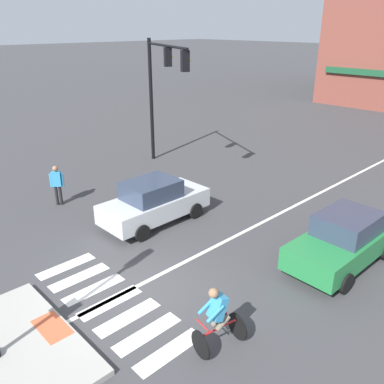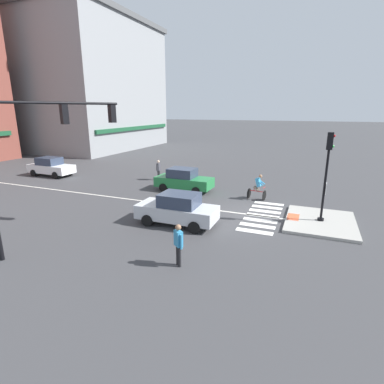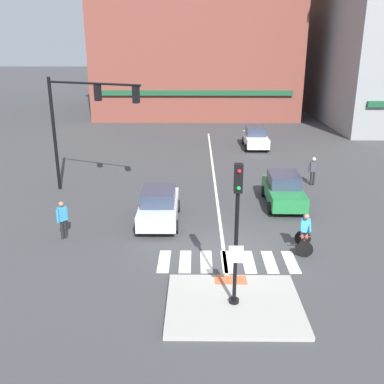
# 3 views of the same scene
# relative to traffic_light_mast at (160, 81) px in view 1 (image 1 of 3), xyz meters

# --- Properties ---
(ground_plane) EXTENTS (300.00, 300.00, 0.00)m
(ground_plane) POSITION_rel_traffic_light_mast_xyz_m (7.33, -7.13, -4.37)
(ground_plane) COLOR #3D3D3F
(tactile_pad_front) EXTENTS (1.10, 0.60, 0.01)m
(tactile_pad_front) POSITION_rel_traffic_light_mast_xyz_m (7.33, -9.57, -4.22)
(tactile_pad_front) COLOR #DB5B38
(tactile_pad_front) RESTS_ON traffic_island
(crosswalk_stripe_a) EXTENTS (0.44, 1.80, 0.01)m
(crosswalk_stripe_a) POSITION_rel_traffic_light_mast_xyz_m (4.92, -7.95, -4.37)
(crosswalk_stripe_a) COLOR silver
(crosswalk_stripe_a) RESTS_ON ground
(crosswalk_stripe_b) EXTENTS (0.44, 1.80, 0.01)m
(crosswalk_stripe_b) POSITION_rel_traffic_light_mast_xyz_m (5.72, -7.95, -4.37)
(crosswalk_stripe_b) COLOR silver
(crosswalk_stripe_b) RESTS_ON ground
(crosswalk_stripe_c) EXTENTS (0.44, 1.80, 0.01)m
(crosswalk_stripe_c) POSITION_rel_traffic_light_mast_xyz_m (6.53, -7.95, -4.37)
(crosswalk_stripe_c) COLOR silver
(crosswalk_stripe_c) RESTS_ON ground
(crosswalk_stripe_d) EXTENTS (0.44, 1.80, 0.01)m
(crosswalk_stripe_d) POSITION_rel_traffic_light_mast_xyz_m (7.33, -7.95, -4.37)
(crosswalk_stripe_d) COLOR silver
(crosswalk_stripe_d) RESTS_ON ground
(crosswalk_stripe_e) EXTENTS (0.44, 1.80, 0.01)m
(crosswalk_stripe_e) POSITION_rel_traffic_light_mast_xyz_m (8.14, -7.95, -4.37)
(crosswalk_stripe_e) COLOR silver
(crosswalk_stripe_e) RESTS_ON ground
(crosswalk_stripe_f) EXTENTS (0.44, 1.80, 0.01)m
(crosswalk_stripe_f) POSITION_rel_traffic_light_mast_xyz_m (8.94, -7.95, -4.37)
(crosswalk_stripe_f) COLOR silver
(crosswalk_stripe_f) RESTS_ON ground
(crosswalk_stripe_g) EXTENTS (0.44, 1.80, 0.01)m
(crosswalk_stripe_g) POSITION_rel_traffic_light_mast_xyz_m (9.75, -7.95, -4.37)
(crosswalk_stripe_g) COLOR silver
(crosswalk_stripe_g) RESTS_ON ground
(lane_centre_line) EXTENTS (0.14, 28.00, 0.01)m
(lane_centre_line) POSITION_rel_traffic_light_mast_xyz_m (7.24, 2.87, -4.37)
(lane_centre_line) COLOR silver
(lane_centre_line) RESTS_ON ground
(traffic_light_mast) EXTENTS (5.24, 2.36, 6.22)m
(traffic_light_mast) POSITION_rel_traffic_light_mast_xyz_m (0.00, 0.00, 0.00)
(traffic_light_mast) COLOR black
(traffic_light_mast) RESTS_ON ground
(car_green_eastbound_mid) EXTENTS (1.90, 4.13, 1.64)m
(car_green_eastbound_mid) POSITION_rel_traffic_light_mast_xyz_m (10.59, -1.72, -3.56)
(car_green_eastbound_mid) COLOR #237A3D
(car_green_eastbound_mid) RESTS_ON ground
(car_silver_westbound_near) EXTENTS (1.87, 4.11, 1.64)m
(car_silver_westbound_near) POSITION_rel_traffic_light_mast_xyz_m (4.41, -4.09, -3.56)
(car_silver_westbound_near) COLOR silver
(car_silver_westbound_near) RESTS_ON ground
(cyclist) EXTENTS (0.83, 1.18, 1.68)m
(cyclist) POSITION_rel_traffic_light_mast_xyz_m (10.40, -7.09, -3.50)
(cyclist) COLOR black
(cyclist) RESTS_ON ground
(pedestrian_at_curb_left) EXTENTS (0.40, 0.45, 1.67)m
(pedestrian_at_curb_left) POSITION_rel_traffic_light_mast_xyz_m (0.52, -5.93, -3.39)
(pedestrian_at_curb_left) COLOR black
(pedestrian_at_curb_left) RESTS_ON ground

